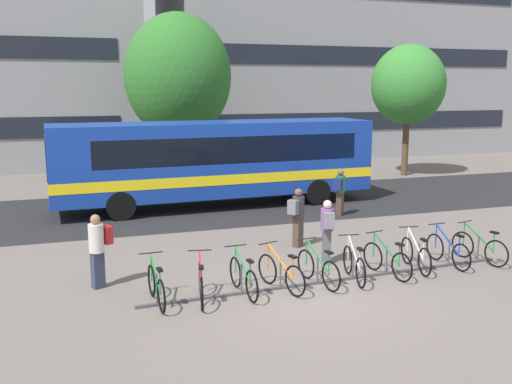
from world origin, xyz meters
TOP-DOWN VIEW (x-y plane):
  - ground at (0.00, 0.00)m, footprint 200.00×200.00m
  - bus_lane_asphalt at (0.00, 9.98)m, footprint 80.00×7.20m
  - city_bus at (0.40, 9.97)m, footprint 12.11×2.99m
  - bike_rack at (0.94, 0.71)m, footprint 9.32×0.53m
  - parked_bicycle_green_0 at (-3.24, 0.61)m, footprint 0.52×1.72m
  - parked_bicycle_red_1 at (-2.32, 0.48)m, footprint 0.54×1.70m
  - parked_bicycle_green_2 at (-1.35, 0.58)m, footprint 0.52×1.72m
  - parked_bicycle_orange_3 at (-0.47, 0.59)m, footprint 0.66×1.67m
  - parked_bicycle_green_4 at (0.47, 0.64)m, footprint 0.52×1.71m
  - parked_bicycle_silver_5 at (1.39, 0.64)m, footprint 0.53×1.70m
  - parked_bicycle_green_6 at (2.31, 0.71)m, footprint 0.53×1.70m
  - parked_bicycle_white_7 at (3.22, 0.87)m, footprint 0.52×1.71m
  - parked_bicycle_blue_8 at (4.21, 0.93)m, footprint 0.52×1.72m
  - parked_bicycle_green_9 at (5.16, 0.90)m, footprint 0.60×1.68m
  - commuter_navy_pack_0 at (4.17, 6.95)m, footprint 0.59×0.59m
  - commuter_grey_pack_1 at (1.22, 3.71)m, footprint 0.60×0.55m
  - commuter_red_pack_2 at (-4.31, 2.03)m, footprint 0.60×0.49m
  - commuter_grey_pack_3 at (1.35, 2.04)m, footprint 0.45×0.59m
  - street_tree_0 at (11.61, 14.42)m, footprint 3.69×3.69m
  - street_tree_1 at (0.51, 17.35)m, footprint 5.19×5.19m

SIDE VIEW (x-z plane):
  - ground at x=0.00m, z-range 0.00..0.00m
  - bus_lane_asphalt at x=0.00m, z-range 0.00..0.01m
  - bike_rack at x=0.94m, z-range -0.26..0.44m
  - parked_bicycle_green_0 at x=-3.24m, z-range -0.11..0.88m
  - parked_bicycle_red_1 at x=-2.32m, z-range -0.11..0.88m
  - parked_bicycle_green_2 at x=-1.35m, z-range -0.11..0.88m
  - parked_bicycle_orange_3 at x=-0.47m, z-range -0.11..0.88m
  - parked_bicycle_green_4 at x=0.47m, z-range -0.11..0.88m
  - parked_bicycle_silver_5 at x=1.39m, z-range -0.11..0.88m
  - parked_bicycle_green_6 at x=2.31m, z-range -0.11..0.88m
  - parked_bicycle_white_7 at x=3.22m, z-range -0.11..0.88m
  - parked_bicycle_blue_8 at x=4.21m, z-range -0.11..0.88m
  - parked_bicycle_green_9 at x=5.16m, z-range -0.11..0.88m
  - commuter_navy_pack_0 at x=4.17m, z-range 0.13..1.78m
  - commuter_grey_pack_3 at x=1.35m, z-range 0.13..1.79m
  - commuter_grey_pack_1 at x=1.22m, z-range 0.13..1.82m
  - commuter_red_pack_2 at x=-4.31m, z-range 0.13..1.83m
  - city_bus at x=0.40m, z-range 0.18..3.38m
  - street_tree_0 at x=11.61m, z-range 1.28..7.88m
  - street_tree_1 at x=0.51m, z-range 0.97..9.01m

